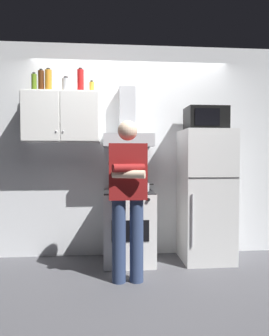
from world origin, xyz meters
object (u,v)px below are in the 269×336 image
object	(u,v)px
range_hood	(128,131)
bottle_spice_jar	(92,87)
upper_cabinet	(62,117)
bottle_canister_steel	(66,85)
person_standing	(128,194)
bottle_soda_red	(81,81)
bottle_olive_oil	(34,83)
cooking_pot	(140,187)
bottle_liquor_amber	(48,81)
stove_oven	(129,226)
microwave	(206,119)
refrigerator	(206,195)
bottle_rum_dark	(41,81)

from	to	relation	value
range_hood	bottle_spice_jar	bearing A→B (deg)	-175.93
upper_cabinet	bottle_canister_steel	world-z (taller)	bottle_canister_steel
person_standing	bottle_soda_red	distance (m)	1.55
bottle_spice_jar	bottle_olive_oil	bearing A→B (deg)	178.31
cooking_pot	bottle_soda_red	size ratio (longest dim) A/B	1.08
upper_cabinet	bottle_liquor_amber	distance (m)	0.46
bottle_liquor_amber	bottle_canister_steel	distance (m)	0.21
stove_oven	bottle_soda_red	size ratio (longest dim) A/B	3.04
microwave	bottle_olive_oil	bearing A→B (deg)	177.33
refrigerator	bottle_spice_jar	size ratio (longest dim) A/B	11.27
upper_cabinet	bottle_soda_red	size ratio (longest dim) A/B	3.13
cooking_pot	bottle_rum_dark	world-z (taller)	bottle_rum_dark
range_hood	bottle_canister_steel	size ratio (longest dim) A/B	4.03
range_hood	bottle_soda_red	size ratio (longest dim) A/B	2.61
bottle_liquor_amber	bottle_canister_steel	xyz separation A→B (m)	(0.21, 0.00, -0.05)
refrigerator	person_standing	bearing A→B (deg)	-148.77
bottle_olive_oil	upper_cabinet	bearing A→B (deg)	1.74
cooking_pot	bottle_canister_steel	xyz separation A→B (m)	(-0.88, 0.24, 1.22)
range_hood	microwave	bearing A→B (deg)	-6.46
microwave	bottle_liquor_amber	bearing A→B (deg)	177.07
stove_oven	bottle_rum_dark	world-z (taller)	bottle_rum_dark
range_hood	bottle_rum_dark	size ratio (longest dim) A/B	2.74
cooking_pot	upper_cabinet	bearing A→B (deg)	165.27
person_standing	bottle_olive_oil	distance (m)	1.80
bottle_rum_dark	microwave	bearing A→B (deg)	-3.19
person_standing	cooking_pot	world-z (taller)	person_standing
bottle_spice_jar	range_hood	bearing A→B (deg)	4.07
upper_cabinet	cooking_pot	bearing A→B (deg)	-14.73
range_hood	bottle_rum_dark	bearing A→B (deg)	179.82
stove_oven	bottle_soda_red	world-z (taller)	bottle_soda_red
refrigerator	person_standing	size ratio (longest dim) A/B	0.98
cooking_pot	bottle_olive_oil	size ratio (longest dim) A/B	1.37
stove_oven	microwave	world-z (taller)	microwave
person_standing	bottle_liquor_amber	world-z (taller)	bottle_liquor_amber
bottle_olive_oil	bottle_soda_red	bearing A→B (deg)	-2.15
refrigerator	stove_oven	bearing A→B (deg)	-179.96
range_hood	bottle_spice_jar	world-z (taller)	bottle_spice_jar
bottle_canister_steel	bottle_rum_dark	bearing A→B (deg)	178.34
cooking_pot	bottle_soda_red	world-z (taller)	bottle_soda_red
stove_oven	microwave	distance (m)	1.62
upper_cabinet	range_hood	bearing A→B (deg)	0.09
microwave	bottle_soda_red	size ratio (longest dim) A/B	1.67
upper_cabinet	bottle_spice_jar	world-z (taller)	bottle_spice_jar
person_standing	bottle_rum_dark	xyz separation A→B (m)	(-0.99, 0.74, 1.28)
bottle_liquor_amber	bottle_canister_steel	world-z (taller)	bottle_liquor_amber
cooking_pot	bottle_soda_red	distance (m)	1.46
cooking_pot	bottle_liquor_amber	distance (m)	1.68
stove_oven	person_standing	size ratio (longest dim) A/B	0.53
microwave	bottle_canister_steel	world-z (taller)	bottle_canister_steel
refrigerator	cooking_pot	size ratio (longest dim) A/B	5.15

